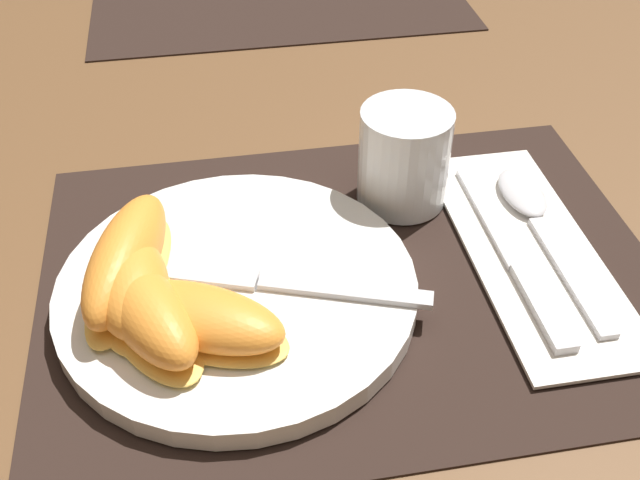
{
  "coord_description": "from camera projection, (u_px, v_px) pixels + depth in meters",
  "views": [
    {
      "loc": [
        -0.09,
        -0.39,
        0.39
      ],
      "look_at": [
        -0.02,
        0.02,
        0.02
      ],
      "focal_mm": 42.0,
      "sensor_mm": 36.0,
      "label": 1
    }
  ],
  "objects": [
    {
      "name": "ground_plane",
      "position": [
        352.0,
        276.0,
        0.56
      ],
      "size": [
        3.0,
        3.0,
        0.0
      ],
      "primitive_type": "plane",
      "color": "brown"
    },
    {
      "name": "placemat",
      "position": [
        352.0,
        274.0,
        0.56
      ],
      "size": [
        0.46,
        0.34,
        0.0
      ],
      "color": "black",
      "rests_on": "ground_plane"
    },
    {
      "name": "plate",
      "position": [
        237.0,
        289.0,
        0.53
      ],
      "size": [
        0.25,
        0.25,
        0.02
      ],
      "color": "white",
      "rests_on": "placemat"
    },
    {
      "name": "juice_glass",
      "position": [
        403.0,
        162.0,
        0.6
      ],
      "size": [
        0.07,
        0.07,
        0.08
      ],
      "color": "silver",
      "rests_on": "placemat"
    },
    {
      "name": "napkin",
      "position": [
        530.0,
        251.0,
        0.57
      ],
      "size": [
        0.1,
        0.25,
        0.0
      ],
      "color": "white",
      "rests_on": "placemat"
    },
    {
      "name": "knife",
      "position": [
        513.0,
        253.0,
        0.56
      ],
      "size": [
        0.02,
        0.21,
        0.01
      ],
      "color": "silver",
      "rests_on": "napkin"
    },
    {
      "name": "spoon",
      "position": [
        534.0,
        212.0,
        0.6
      ],
      "size": [
        0.03,
        0.19,
        0.01
      ],
      "color": "silver",
      "rests_on": "napkin"
    },
    {
      "name": "fork",
      "position": [
        271.0,
        282.0,
        0.52
      ],
      "size": [
        0.19,
        0.08,
        0.0
      ],
      "color": "silver",
      "rests_on": "plate"
    },
    {
      "name": "citrus_wedge_0",
      "position": [
        127.0,
        263.0,
        0.51
      ],
      "size": [
        0.08,
        0.14,
        0.05
      ],
      "color": "#F7C656",
      "rests_on": "plate"
    },
    {
      "name": "citrus_wedge_1",
      "position": [
        131.0,
        287.0,
        0.49
      ],
      "size": [
        0.06,
        0.1,
        0.04
      ],
      "color": "#F7C656",
      "rests_on": "plate"
    },
    {
      "name": "citrus_wedge_2",
      "position": [
        147.0,
        313.0,
        0.48
      ],
      "size": [
        0.09,
        0.13,
        0.04
      ],
      "color": "#F7C656",
      "rests_on": "plate"
    },
    {
      "name": "citrus_wedge_3",
      "position": [
        201.0,
        319.0,
        0.48
      ],
      "size": [
        0.13,
        0.1,
        0.03
      ],
      "color": "#F7C656",
      "rests_on": "plate"
    }
  ]
}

